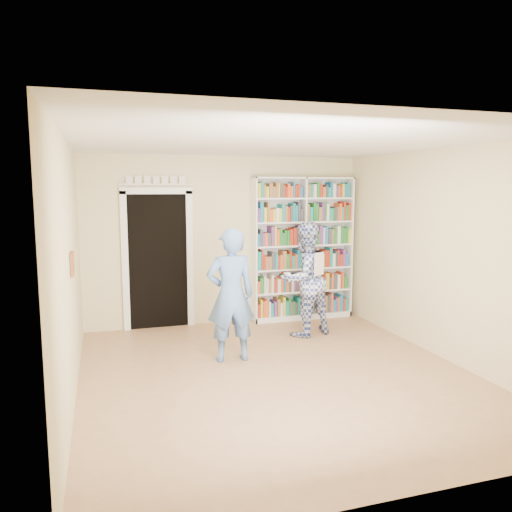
{
  "coord_description": "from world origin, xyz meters",
  "views": [
    {
      "loc": [
        -1.92,
        -5.33,
        2.19
      ],
      "look_at": [
        0.01,
        0.9,
        1.3
      ],
      "focal_mm": 35.0,
      "sensor_mm": 36.0,
      "label": 1
    }
  ],
  "objects": [
    {
      "name": "floor",
      "position": [
        0.0,
        0.0,
        0.0
      ],
      "size": [
        5.0,
        5.0,
        0.0
      ],
      "primitive_type": "plane",
      "color": "#9C6E4B",
      "rests_on": "ground"
    },
    {
      "name": "ceiling",
      "position": [
        0.0,
        0.0,
        2.7
      ],
      "size": [
        5.0,
        5.0,
        0.0
      ],
      "primitive_type": "plane",
      "rotation": [
        3.14,
        0.0,
        0.0
      ],
      "color": "white",
      "rests_on": "wall_back"
    },
    {
      "name": "wall_back",
      "position": [
        0.0,
        2.5,
        1.35
      ],
      "size": [
        4.5,
        0.0,
        4.5
      ],
      "primitive_type": "plane",
      "rotation": [
        1.57,
        0.0,
        0.0
      ],
      "color": "beige",
      "rests_on": "floor"
    },
    {
      "name": "wall_left",
      "position": [
        -2.25,
        0.0,
        1.35
      ],
      "size": [
        0.0,
        5.0,
        5.0
      ],
      "primitive_type": "plane",
      "rotation": [
        1.57,
        0.0,
        1.57
      ],
      "color": "beige",
      "rests_on": "floor"
    },
    {
      "name": "wall_right",
      "position": [
        2.25,
        0.0,
        1.35
      ],
      "size": [
        0.0,
        5.0,
        5.0
      ],
      "primitive_type": "plane",
      "rotation": [
        1.57,
        0.0,
        -1.57
      ],
      "color": "beige",
      "rests_on": "floor"
    },
    {
      "name": "bookshelf",
      "position": [
        1.27,
        2.34,
        1.2
      ],
      "size": [
        1.72,
        0.32,
        2.37
      ],
      "rotation": [
        0.0,
        0.0,
        0.22
      ],
      "color": "white",
      "rests_on": "floor"
    },
    {
      "name": "doorway",
      "position": [
        -1.1,
        2.48,
        1.18
      ],
      "size": [
        1.1,
        0.08,
        2.43
      ],
      "color": "black",
      "rests_on": "floor"
    },
    {
      "name": "wall_art",
      "position": [
        -2.23,
        0.2,
        1.4
      ],
      "size": [
        0.03,
        0.25,
        0.25
      ],
      "primitive_type": "cube",
      "color": "brown",
      "rests_on": "wall_left"
    },
    {
      "name": "man_blue",
      "position": [
        -0.4,
        0.65,
        0.85
      ],
      "size": [
        0.63,
        0.42,
        1.7
      ],
      "primitive_type": "imported",
      "rotation": [
        0.0,
        0.0,
        3.13
      ],
      "color": "#5880C3",
      "rests_on": "floor"
    },
    {
      "name": "man_plaid",
      "position": [
        0.94,
        1.42,
        0.85
      ],
      "size": [
        0.97,
        0.84,
        1.7
      ],
      "primitive_type": "imported",
      "rotation": [
        0.0,
        0.0,
        3.41
      ],
      "color": "navy",
      "rests_on": "floor"
    },
    {
      "name": "paper_sheet",
      "position": [
        1.04,
        1.16,
        1.11
      ],
      "size": [
        0.2,
        0.13,
        0.33
      ],
      "primitive_type": "cube",
      "rotation": [
        0.0,
        0.0,
        0.57
      ],
      "color": "white",
      "rests_on": "man_plaid"
    }
  ]
}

